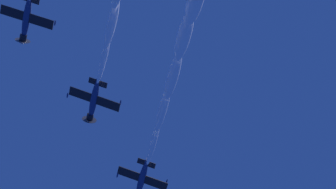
% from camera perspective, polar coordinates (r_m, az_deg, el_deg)
% --- Properties ---
extents(airplane_lead, '(8.47, 7.80, 2.98)m').
position_cam_1_polar(airplane_lead, '(90.81, -2.82, -9.06)').
color(airplane_lead, navy).
extents(airplane_left_wingman, '(8.41, 7.76, 3.42)m').
position_cam_1_polar(airplane_left_wingman, '(86.40, -7.89, -0.70)').
color(airplane_left_wingman, navy).
extents(airplane_right_wingman, '(8.49, 7.79, 3.01)m').
position_cam_1_polar(airplane_right_wingman, '(85.38, -14.79, 7.68)').
color(airplane_right_wingman, navy).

